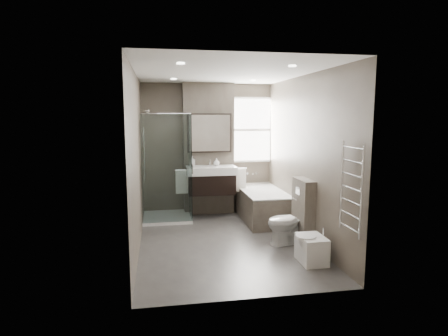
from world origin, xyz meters
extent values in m
cube|color=#44413E|center=(0.00, 0.00, -0.03)|extent=(2.65, 3.85, 0.05)
cube|color=silver|center=(0.00, 0.00, 2.62)|extent=(2.65, 3.85, 0.05)
cube|color=brown|center=(0.00, 1.92, 1.30)|extent=(2.65, 0.05, 2.60)
cube|color=brown|center=(0.00, -1.92, 1.30)|extent=(2.65, 0.05, 2.60)
cube|color=brown|center=(-1.32, 0.00, 1.30)|extent=(0.05, 3.85, 2.60)
cube|color=brown|center=(1.32, 0.00, 1.30)|extent=(0.05, 3.85, 2.60)
cube|color=#554D43|center=(0.00, 1.77, 1.30)|extent=(1.00, 0.25, 2.60)
cube|color=black|center=(0.00, 1.42, 0.66)|extent=(0.90, 0.45, 0.38)
cube|color=white|center=(0.00, 1.42, 0.92)|extent=(0.95, 0.47, 0.15)
cylinder|color=silver|center=(0.00, 1.59, 1.06)|extent=(0.03, 0.03, 0.12)
cylinder|color=silver|center=(0.00, 1.53, 1.11)|extent=(0.02, 0.12, 0.02)
cube|color=black|center=(0.00, 1.62, 1.63)|extent=(0.86, 0.06, 0.76)
cube|color=white|center=(0.00, 1.58, 1.63)|extent=(0.80, 0.02, 0.70)
cube|color=white|center=(-0.56, 1.40, 0.72)|extent=(0.24, 0.06, 0.44)
cube|color=white|center=(0.56, 1.40, 0.72)|extent=(0.24, 0.06, 0.44)
cube|color=white|center=(-0.85, 1.45, 0.03)|extent=(0.90, 0.90, 0.06)
cube|color=white|center=(-0.85, 1.01, 1.03)|extent=(0.88, 0.01, 1.94)
cube|color=white|center=(-0.41, 1.45, 1.03)|extent=(0.01, 0.88, 1.94)
cylinder|color=silver|center=(-1.25, 1.45, 1.25)|extent=(0.02, 0.02, 1.00)
cube|color=#554D43|center=(0.93, 1.10, 0.28)|extent=(0.75, 1.60, 0.55)
cube|color=white|center=(0.93, 1.10, 0.56)|extent=(0.75, 1.60, 0.03)
cube|color=white|center=(0.93, 1.10, 0.49)|extent=(0.61, 1.42, 0.12)
cube|color=white|center=(0.90, 1.88, 1.67)|extent=(0.98, 0.04, 1.33)
cube|color=white|center=(0.90, 1.85, 1.67)|extent=(0.90, 0.01, 1.25)
cube|color=white|center=(0.90, 1.85, 1.68)|extent=(0.90, 0.01, 0.05)
imported|color=white|center=(0.97, -0.28, 0.35)|extent=(0.75, 0.53, 0.70)
cube|color=#554D43|center=(1.21, -0.25, 0.50)|extent=(0.18, 0.55, 1.00)
cube|color=silver|center=(1.11, -0.25, 0.82)|extent=(0.01, 0.16, 0.11)
cube|color=white|center=(1.02, -1.05, 0.18)|extent=(0.33, 0.45, 0.36)
cylinder|color=white|center=(0.93, -1.05, 0.36)|extent=(0.27, 0.27, 0.05)
cylinder|color=silver|center=(1.18, -1.05, 0.43)|extent=(0.02, 0.02, 0.10)
cylinder|color=silver|center=(1.25, -1.83, 1.12)|extent=(0.03, 0.03, 1.10)
cylinder|color=silver|center=(1.25, -1.37, 1.12)|extent=(0.03, 0.03, 1.10)
cube|color=silver|center=(1.25, -1.60, 1.12)|extent=(0.02, 0.46, 1.00)
imported|color=white|center=(-0.36, 1.44, 1.10)|extent=(0.09, 0.10, 0.21)
imported|color=white|center=(0.12, 1.48, 1.08)|extent=(0.12, 0.12, 0.15)
camera|label=1|loc=(-0.99, -5.61, 1.98)|focal=30.00mm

